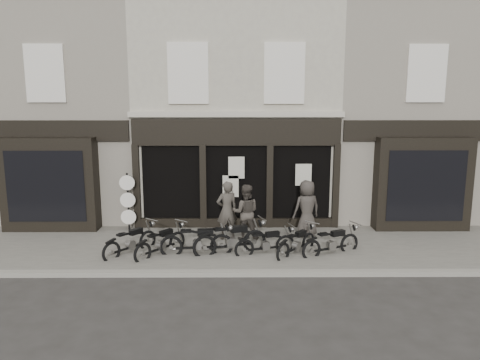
{
  "coord_description": "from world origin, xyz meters",
  "views": [
    {
      "loc": [
        0.03,
        -12.96,
        4.8
      ],
      "look_at": [
        0.12,
        1.6,
        2.05
      ],
      "focal_mm": 35.0,
      "sensor_mm": 36.0,
      "label": 1
    }
  ],
  "objects_px": {
    "motorcycle_1": "(161,245)",
    "motorcycle_6": "(331,245)",
    "motorcycle_4": "(266,245)",
    "man_centre": "(245,212)",
    "motorcycle_5": "(297,245)",
    "advert_sign_post": "(128,205)",
    "man_left": "(227,210)",
    "motorcycle_3": "(231,242)",
    "motorcycle_2": "(198,244)",
    "motorcycle_0": "(131,244)",
    "man_right": "(307,208)"
  },
  "relations": [
    {
      "from": "motorcycle_1",
      "to": "man_centre",
      "type": "height_order",
      "value": "man_centre"
    },
    {
      "from": "motorcycle_6",
      "to": "motorcycle_5",
      "type": "bearing_deg",
      "value": 152.22
    },
    {
      "from": "motorcycle_5",
      "to": "man_right",
      "type": "bearing_deg",
      "value": 24.51
    },
    {
      "from": "motorcycle_0",
      "to": "man_right",
      "type": "relative_size",
      "value": 0.9
    },
    {
      "from": "motorcycle_1",
      "to": "motorcycle_5",
      "type": "bearing_deg",
      "value": -51.29
    },
    {
      "from": "man_left",
      "to": "advert_sign_post",
      "type": "bearing_deg",
      "value": -33.52
    },
    {
      "from": "man_right",
      "to": "motorcycle_1",
      "type": "bearing_deg",
      "value": 0.63
    },
    {
      "from": "motorcycle_2",
      "to": "advert_sign_post",
      "type": "relative_size",
      "value": 1.03
    },
    {
      "from": "motorcycle_1",
      "to": "motorcycle_4",
      "type": "distance_m",
      "value": 3.08
    },
    {
      "from": "motorcycle_1",
      "to": "man_right",
      "type": "xyz_separation_m",
      "value": [
        4.51,
        1.69,
        0.67
      ]
    },
    {
      "from": "man_centre",
      "to": "motorcycle_4",
      "type": "bearing_deg",
      "value": 116.71
    },
    {
      "from": "advert_sign_post",
      "to": "motorcycle_5",
      "type": "bearing_deg",
      "value": -27.86
    },
    {
      "from": "motorcycle_1",
      "to": "motorcycle_5",
      "type": "xyz_separation_m",
      "value": [
        3.99,
        0.03,
        -0.02
      ]
    },
    {
      "from": "motorcycle_4",
      "to": "man_centre",
      "type": "relative_size",
      "value": 1.01
    },
    {
      "from": "motorcycle_5",
      "to": "advert_sign_post",
      "type": "height_order",
      "value": "advert_sign_post"
    },
    {
      "from": "motorcycle_5",
      "to": "motorcycle_6",
      "type": "height_order",
      "value": "motorcycle_6"
    },
    {
      "from": "motorcycle_0",
      "to": "man_right",
      "type": "distance_m",
      "value": 5.69
    },
    {
      "from": "motorcycle_1",
      "to": "motorcycle_4",
      "type": "bearing_deg",
      "value": -51.07
    },
    {
      "from": "motorcycle_3",
      "to": "motorcycle_6",
      "type": "xyz_separation_m",
      "value": [
        2.95,
        -0.13,
        -0.06
      ]
    },
    {
      "from": "motorcycle_2",
      "to": "motorcycle_3",
      "type": "relative_size",
      "value": 0.99
    },
    {
      "from": "motorcycle_3",
      "to": "man_left",
      "type": "bearing_deg",
      "value": 77.19
    },
    {
      "from": "motorcycle_3",
      "to": "man_right",
      "type": "xyz_separation_m",
      "value": [
        2.46,
        1.58,
        0.62
      ]
    },
    {
      "from": "motorcycle_1",
      "to": "man_left",
      "type": "height_order",
      "value": "man_left"
    },
    {
      "from": "motorcycle_4",
      "to": "motorcycle_1",
      "type": "bearing_deg",
      "value": 163.0
    },
    {
      "from": "motorcycle_3",
      "to": "motorcycle_4",
      "type": "relative_size",
      "value": 1.2
    },
    {
      "from": "motorcycle_4",
      "to": "man_centre",
      "type": "height_order",
      "value": "man_centre"
    },
    {
      "from": "man_left",
      "to": "motorcycle_5",
      "type": "bearing_deg",
      "value": 128.81
    },
    {
      "from": "motorcycle_1",
      "to": "motorcycle_6",
      "type": "distance_m",
      "value": 5.01
    },
    {
      "from": "man_centre",
      "to": "advert_sign_post",
      "type": "distance_m",
      "value": 4.1
    },
    {
      "from": "motorcycle_5",
      "to": "man_right",
      "type": "distance_m",
      "value": 1.88
    },
    {
      "from": "motorcycle_2",
      "to": "motorcycle_6",
      "type": "relative_size",
      "value": 1.17
    },
    {
      "from": "motorcycle_2",
      "to": "motorcycle_3",
      "type": "xyz_separation_m",
      "value": [
        0.98,
        0.12,
        0.02
      ]
    },
    {
      "from": "motorcycle_1",
      "to": "motorcycle_0",
      "type": "bearing_deg",
      "value": 121.4
    },
    {
      "from": "motorcycle_1",
      "to": "man_left",
      "type": "xyz_separation_m",
      "value": [
        1.91,
        1.39,
        0.69
      ]
    },
    {
      "from": "motorcycle_0",
      "to": "motorcycle_6",
      "type": "bearing_deg",
      "value": -53.47
    },
    {
      "from": "motorcycle_6",
      "to": "man_right",
      "type": "height_order",
      "value": "man_right"
    },
    {
      "from": "man_left",
      "to": "man_centre",
      "type": "height_order",
      "value": "man_left"
    },
    {
      "from": "motorcycle_3",
      "to": "man_left",
      "type": "relative_size",
      "value": 1.16
    },
    {
      "from": "motorcycle_3",
      "to": "motorcycle_4",
      "type": "distance_m",
      "value": 1.03
    },
    {
      "from": "motorcycle_0",
      "to": "motorcycle_3",
      "type": "height_order",
      "value": "motorcycle_3"
    },
    {
      "from": "man_left",
      "to": "motorcycle_2",
      "type": "bearing_deg",
      "value": 41.18
    },
    {
      "from": "motorcycle_4",
      "to": "man_right",
      "type": "xyz_separation_m",
      "value": [
        1.43,
        1.65,
        0.69
      ]
    },
    {
      "from": "motorcycle_2",
      "to": "motorcycle_0",
      "type": "bearing_deg",
      "value": 171.49
    },
    {
      "from": "man_right",
      "to": "man_left",
      "type": "bearing_deg",
      "value": -13.39
    },
    {
      "from": "motorcycle_2",
      "to": "man_right",
      "type": "bearing_deg",
      "value": 21.06
    },
    {
      "from": "motorcycle_2",
      "to": "man_centre",
      "type": "relative_size",
      "value": 1.2
    },
    {
      "from": "motorcycle_4",
      "to": "motorcycle_3",
      "type": "bearing_deg",
      "value": 158.04
    },
    {
      "from": "motorcycle_6",
      "to": "man_left",
      "type": "distance_m",
      "value": 3.47
    },
    {
      "from": "motorcycle_6",
      "to": "advert_sign_post",
      "type": "xyz_separation_m",
      "value": [
        -6.48,
        2.36,
        0.65
      ]
    },
    {
      "from": "advert_sign_post",
      "to": "man_left",
      "type": "bearing_deg",
      "value": -20.55
    }
  ]
}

